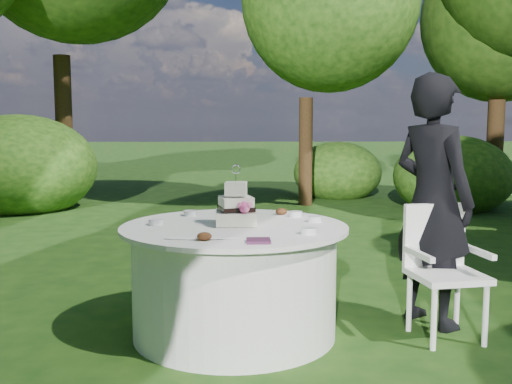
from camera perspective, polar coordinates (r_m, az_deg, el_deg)
ground at (r=4.31m, az=-2.05°, el=-13.32°), size 80.00×80.00×0.00m
napkins at (r=3.54m, az=0.23°, el=-4.67°), size 0.14×0.14×0.02m
feather_plume at (r=3.65m, az=-5.12°, el=-4.41°), size 0.48×0.07×0.01m
guest at (r=4.50m, az=16.48°, el=-0.81°), size 0.72×0.79×1.82m
table at (r=4.19m, az=-2.07°, el=-8.33°), size 1.56×1.56×0.77m
cake at (r=4.12m, az=-1.89°, el=-1.57°), size 0.28×0.29×0.41m
chair at (r=4.34m, az=17.26°, el=-6.31°), size 0.52×0.51×0.91m
votives at (r=4.23m, az=-0.38°, el=-2.63°), size 1.21×0.87×0.04m
petal_cups at (r=4.08m, az=-0.81°, el=-2.91°), size 0.63×1.07×0.05m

